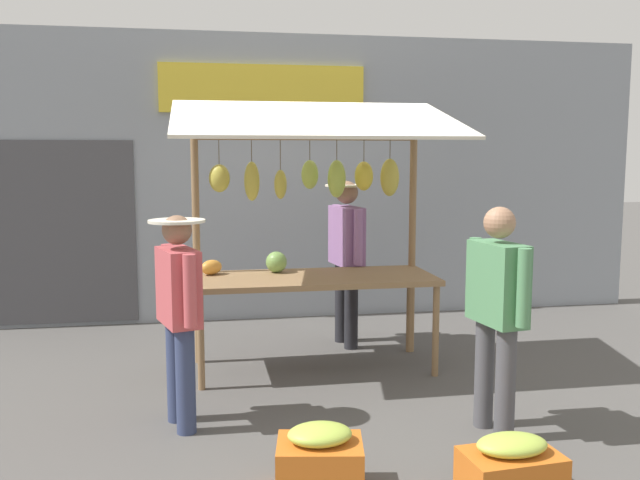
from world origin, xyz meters
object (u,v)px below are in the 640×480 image
at_px(shopper_with_shopping_bag, 179,305).
at_px(produce_crate_near, 320,460).
at_px(market_stall, 313,202).
at_px(shopper_with_ponytail, 497,304).
at_px(vendor_with_sunhat, 346,248).
at_px(produce_crate_side, 511,468).

distance_m(shopper_with_shopping_bag, produce_crate_near, 1.58).
distance_m(market_stall, shopper_with_ponytail, 2.12).
relative_size(vendor_with_sunhat, shopper_with_ponytail, 1.05).
xyz_separation_m(vendor_with_sunhat, produce_crate_near, (0.83, 3.06, -0.84)).
bearing_deg(produce_crate_near, market_stall, -98.56).
xyz_separation_m(market_stall, shopper_with_shopping_bag, (1.19, 1.24, -0.65)).
bearing_deg(shopper_with_ponytail, market_stall, 21.69).
height_order(vendor_with_sunhat, produce_crate_side, vendor_with_sunhat).
height_order(market_stall, produce_crate_near, market_stall).
distance_m(shopper_with_ponytail, produce_crate_near, 1.69).
bearing_deg(produce_crate_side, market_stall, -74.59).
bearing_deg(produce_crate_near, produce_crate_side, 166.13).
bearing_deg(produce_crate_side, vendor_with_sunhat, -85.55).
xyz_separation_m(shopper_with_shopping_bag, produce_crate_near, (-0.83, 1.13, -0.73)).
xyz_separation_m(market_stall, shopper_with_ponytail, (-1.02, 1.75, -0.62)).
relative_size(market_stall, produce_crate_near, 4.42).
height_order(shopper_with_shopping_bag, shopper_with_ponytail, shopper_with_ponytail).
height_order(shopper_with_ponytail, produce_crate_near, shopper_with_ponytail).
relative_size(shopper_with_ponytail, produce_crate_near, 2.89).
bearing_deg(produce_crate_near, vendor_with_sunhat, -105.14).
bearing_deg(vendor_with_sunhat, produce_crate_near, -23.82).
relative_size(vendor_with_sunhat, produce_crate_near, 3.04).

